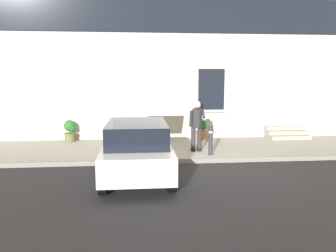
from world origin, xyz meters
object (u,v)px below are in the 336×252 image
Objects in this scene: bollard_near_person at (211,138)px; planter_cream at (137,129)px; hatchback_car_white at (137,147)px; person_on_phone at (197,123)px; planter_terracotta at (201,128)px; planter_olive at (70,130)px.

bollard_near_person is 3.76m from planter_cream.
hatchback_car_white reaches higher than planter_cream.
person_on_phone is 2.42m from planter_terracotta.
planter_cream is at bearing 130.00° from bollard_near_person.
planter_cream and planter_terracotta have the same top height.
hatchback_car_white is 3.89× the size of bollard_near_person.
planter_olive is 1.00× the size of planter_cream.
planter_olive and planter_cream have the same top height.
planter_terracotta is at bearing -0.23° from planter_olive.
planter_olive is 5.31m from planter_terracotta.
hatchback_car_white is at bearing -89.83° from planter_cream.
hatchback_car_white reaches higher than planter_olive.
planter_cream is at bearing 90.17° from hatchback_car_white.
person_on_phone is at bearing 47.25° from hatchback_car_white.
planter_olive is 1.00× the size of planter_terracotta.
planter_cream is 1.00× the size of planter_terracotta.
bollard_near_person reaches higher than planter_cream.
bollard_near_person is 1.22× the size of planter_cream.
person_on_phone is (2.04, 2.21, 0.35)m from hatchback_car_white.
hatchback_car_white is 2.33× the size of person_on_phone.
planter_cream is (-2.06, 2.29, -0.54)m from person_on_phone.
person_on_phone is 2.03× the size of planter_terracotta.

